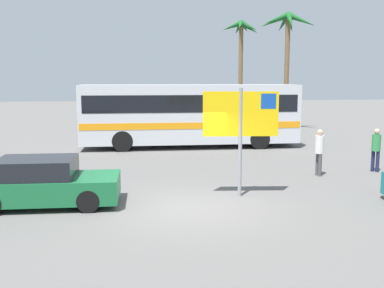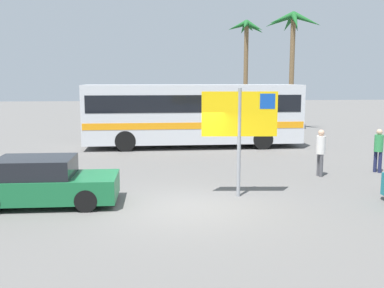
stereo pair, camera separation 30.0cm
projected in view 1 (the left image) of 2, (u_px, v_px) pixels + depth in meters
The scene contains 8 objects.
ground at pixel (186, 207), 11.96m from camera, with size 120.00×120.00×0.00m, color #605E5B.
bus_front_coach at pixel (189, 112), 22.53m from camera, with size 10.89×2.70×3.17m.
ferry_sign at pixel (242, 118), 12.80m from camera, with size 2.20×0.25×3.20m.
car_green at pixel (44, 183), 12.06m from camera, with size 3.98×1.78×1.32m.
pedestrian_crossing_lot at pixel (376, 147), 16.46m from camera, with size 0.32×0.32×1.63m.
pedestrian_near_sign at pixel (319, 149), 15.76m from camera, with size 0.32×0.32×1.68m.
palm_tree_seaside at pixel (241, 41), 32.28m from camera, with size 2.77×2.79×7.72m.
palm_tree_inland at pixel (288, 33), 29.09m from camera, with size 3.89×3.78×7.83m.
Camera 1 is at (-1.21, -11.52, 3.45)m, focal length 41.25 mm.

